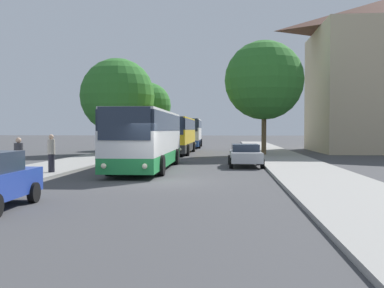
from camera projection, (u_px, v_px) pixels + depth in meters
ground_plane at (159, 183)px, 18.84m from camera, size 300.00×300.00×0.00m
sidewalk_right at (329, 182)px, 18.26m from camera, size 4.00×120.00×0.15m
bus_front at (147, 138)px, 25.00m from camera, size 2.96×11.82×3.23m
bus_middle at (177, 135)px, 41.45m from camera, size 2.87×11.69×3.28m
bus_rear at (190, 132)px, 55.83m from camera, size 3.11×10.79×3.49m
parked_car_right_near at (245, 155)px, 27.01m from camera, size 2.06×4.32×1.34m
pedestrian_waiting_far at (19, 159)px, 18.37m from camera, size 0.36×0.36×1.75m
pedestrian_walking_back at (51, 153)px, 21.82m from camera, size 0.36×0.36×1.84m
tree_left_near at (148, 106)px, 49.91m from camera, size 5.18×5.18×7.32m
tree_left_far at (118, 96)px, 40.63m from camera, size 6.73×6.73×8.51m
tree_right_near at (264, 80)px, 37.43m from camera, size 6.60×6.60×9.50m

